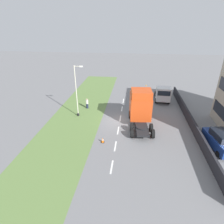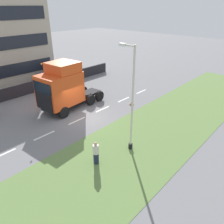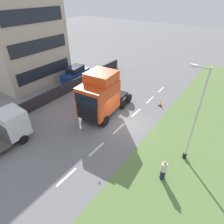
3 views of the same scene
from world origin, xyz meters
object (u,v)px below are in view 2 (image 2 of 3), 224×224
object	(u,v)px
lamp_post	(131,105)
pedestrian	(96,153)
parked_car	(56,73)
traffic_cone_lead	(132,102)
lorry_cab	(63,87)

from	to	relation	value
lamp_post	pedestrian	size ratio (longest dim) A/B	4.48
parked_car	pedestrian	bearing A→B (deg)	143.35
pedestrian	traffic_cone_lead	bearing A→B (deg)	-66.08
pedestrian	traffic_cone_lead	distance (m)	9.46
lorry_cab	parked_car	bearing A→B (deg)	-35.03
lorry_cab	traffic_cone_lead	xyz separation A→B (m)	(-4.05, -5.20, -1.99)
pedestrian	traffic_cone_lead	xyz separation A→B (m)	(3.83, -8.64, -0.48)
lamp_post	traffic_cone_lead	size ratio (longest dim) A/B	12.17
traffic_cone_lead	pedestrian	bearing A→B (deg)	113.92
traffic_cone_lead	lamp_post	bearing A→B (deg)	126.37
parked_car	traffic_cone_lead	xyz separation A→B (m)	(-12.20, -0.41, -0.68)
traffic_cone_lead	parked_car	bearing A→B (deg)	1.94
lorry_cab	lamp_post	bearing A→B (deg)	170.37
lorry_cab	lamp_post	size ratio (longest dim) A/B	0.97
pedestrian	parked_car	bearing A→B (deg)	-27.17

